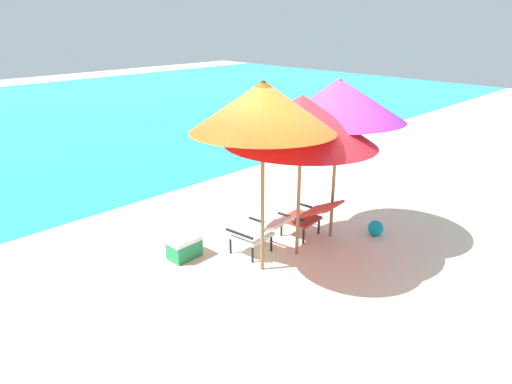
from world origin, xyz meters
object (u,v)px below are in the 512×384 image
cooler_box (184,247)px  beach_umbrella_center (301,120)px  lounge_chair_left (260,231)px  beach_umbrella_left (263,107)px  beach_umbrella_right (339,101)px  beach_ball (376,228)px  lounge_chair_right (310,214)px

cooler_box → beach_umbrella_center: bearing=-41.7°
lounge_chair_left → beach_umbrella_left: 1.89m
beach_umbrella_center → beach_umbrella_right: bearing=-0.2°
lounge_chair_left → cooler_box: bearing=137.1°
beach_ball → cooler_box: cooler_box is taller
lounge_chair_left → cooler_box: 1.13m
lounge_chair_right → beach_umbrella_left: bearing=-173.3°
beach_ball → beach_umbrella_right: bearing=137.4°
lounge_chair_left → beach_ball: bearing=-25.2°
lounge_chair_right → beach_ball: (0.82, -0.69, -0.28)m
lounge_chair_left → beach_umbrella_left: (-0.25, -0.29, 1.85)m
beach_umbrella_right → beach_ball: bearing=-42.6°
lounge_chair_left → beach_umbrella_left: beach_umbrella_left is taller
lounge_chair_left → beach_umbrella_center: size_ratio=0.39×
lounge_chair_right → beach_ball: size_ratio=3.72×
lounge_chair_left → lounge_chair_right: bearing=-8.5°
lounge_chair_right → beach_umbrella_left: beach_umbrella_left is taller
lounge_chair_left → beach_umbrella_left: size_ratio=0.35×
lounge_chair_left → beach_ball: 1.99m
beach_umbrella_left → beach_umbrella_right: size_ratio=1.03×
beach_umbrella_center → beach_umbrella_right: (0.83, -0.00, 0.15)m
cooler_box → beach_umbrella_right: bearing=-28.1°
beach_ball → beach_umbrella_center: bearing=160.1°
beach_umbrella_left → beach_ball: size_ratio=10.54×
beach_ball → beach_umbrella_left: bearing=164.9°
beach_umbrella_left → beach_umbrella_center: bearing=-4.8°
lounge_chair_left → beach_ball: lounge_chair_left is taller
lounge_chair_left → beach_ball: (1.78, -0.84, -0.28)m
beach_umbrella_center → beach_ball: beach_umbrella_center is taller
beach_umbrella_center → beach_umbrella_right: 0.84m
lounge_chair_right → beach_umbrella_center: size_ratio=0.39×
beach_umbrella_right → beach_ball: beach_umbrella_right is taller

